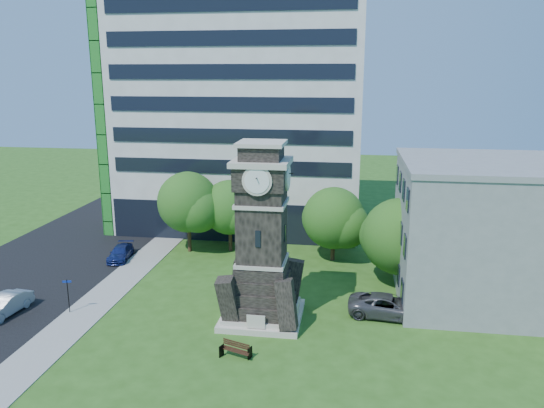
% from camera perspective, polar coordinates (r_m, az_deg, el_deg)
% --- Properties ---
extents(ground, '(160.00, 160.00, 0.00)m').
position_cam_1_polar(ground, '(36.32, -6.39, -13.13)').
color(ground, '#2B5418').
rests_on(ground, ground).
extents(sidewalk, '(3.00, 70.00, 0.06)m').
position_cam_1_polar(sidewalk, '(43.72, -16.92, -8.81)').
color(sidewalk, gray).
rests_on(sidewalk, ground).
extents(street, '(14.00, 80.00, 0.02)m').
position_cam_1_polar(street, '(47.90, -26.22, -7.69)').
color(street, black).
rests_on(street, ground).
extents(clock_tower, '(5.40, 5.40, 12.22)m').
position_cam_1_polar(clock_tower, '(35.48, -1.09, -4.46)').
color(clock_tower, beige).
rests_on(clock_tower, ground).
extents(office_tall, '(26.20, 15.11, 28.60)m').
position_cam_1_polar(office_tall, '(58.31, -3.21, 11.67)').
color(office_tall, white).
rests_on(office_tall, ground).
extents(office_low, '(15.20, 12.20, 10.40)m').
position_cam_1_polar(office_low, '(42.28, 23.75, -2.74)').
color(office_low, gray).
rests_on(office_low, ground).
extents(car_street_mid, '(1.96, 4.46, 1.42)m').
position_cam_1_polar(car_street_mid, '(42.01, -26.80, -9.69)').
color(car_street_mid, '#A9AAB0').
rests_on(car_street_mid, ground).
extents(car_street_north, '(2.29, 4.34, 1.20)m').
position_cam_1_polar(car_street_north, '(50.21, -15.98, -5.08)').
color(car_street_north, navy).
rests_on(car_street_north, ground).
extents(car_east_lot, '(5.79, 3.13, 1.54)m').
position_cam_1_polar(car_east_lot, '(38.21, 12.44, -10.68)').
color(car_east_lot, '#48484D').
rests_on(car_east_lot, ground).
extents(park_bench, '(1.83, 0.49, 0.95)m').
position_cam_1_polar(park_bench, '(32.70, -3.91, -15.32)').
color(park_bench, black).
rests_on(park_bench, ground).
extents(street_sign, '(0.60, 0.06, 2.50)m').
position_cam_1_polar(street_sign, '(40.18, -21.10, -8.83)').
color(street_sign, black).
rests_on(street_sign, ground).
extents(tree_nw, '(6.25, 5.68, 7.66)m').
position_cam_1_polar(tree_nw, '(49.86, -8.93, -0.01)').
color(tree_nw, '#332114').
rests_on(tree_nw, ground).
extents(tree_nc, '(5.65, 5.14, 6.84)m').
position_cam_1_polar(tree_nc, '(49.72, -4.48, -0.54)').
color(tree_nc, '#332114').
rests_on(tree_nc, ground).
extents(tree_ne, '(6.10, 5.54, 6.71)m').
position_cam_1_polar(tree_ne, '(47.47, 6.74, -1.70)').
color(tree_ne, '#332114').
rests_on(tree_ne, ground).
extents(tree_east, '(6.64, 6.04, 7.07)m').
position_cam_1_polar(tree_east, '(42.70, 13.73, -3.62)').
color(tree_east, '#332114').
rests_on(tree_east, ground).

